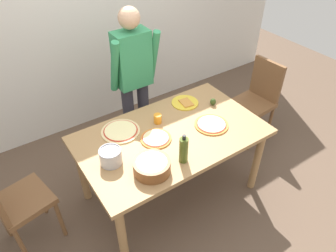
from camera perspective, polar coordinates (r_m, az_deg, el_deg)
name	(u,v)px	position (r m, az deg, el deg)	size (l,w,h in m)	color
ground	(171,191)	(3.23, 0.51, -11.76)	(8.00, 8.00, 0.00)	brown
wall_back	(88,16)	(3.69, -14.32, 18.75)	(5.60, 0.10, 2.60)	silver
dining_table	(171,142)	(2.75, 0.58, -2.84)	(1.60, 0.96, 0.76)	#A37A4C
person_cook	(134,76)	(3.15, -6.25, 8.95)	(0.49, 0.25, 1.62)	#2D2D38
chair_wooden_left	(12,201)	(2.75, -26.53, -12.05)	(0.47, 0.47, 0.95)	brown
chair_wooden_right	(258,97)	(3.69, 15.99, 5.12)	(0.43, 0.43, 0.95)	brown
pizza_raw_on_board	(121,131)	(2.73, -8.62, -0.89)	(0.33, 0.33, 0.02)	beige
pizza_cooked_on_tray	(211,124)	(2.80, 7.90, 0.28)	(0.30, 0.30, 0.02)	#C67A33
pizza_second_cooked	(156,138)	(2.63, -2.23, -2.26)	(0.26, 0.26, 0.02)	#C67A33
plate_with_slice	(185,103)	(3.05, 3.14, 4.26)	(0.26, 0.26, 0.02)	gold
popcorn_bowl	(152,165)	(2.33, -2.97, -7.15)	(0.28, 0.28, 0.11)	brown
olive_oil_bottle	(184,150)	(2.37, 2.86, -4.35)	(0.07, 0.07, 0.26)	#47561E
steel_pot	(111,156)	(2.43, -10.40, -5.45)	(0.17, 0.17, 0.13)	#B7B7BC
cup_orange	(158,119)	(2.78, -1.89, 1.34)	(0.07, 0.07, 0.09)	orange
avocado	(213,102)	(3.04, 8.18, 4.38)	(0.06, 0.06, 0.07)	#2D4219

